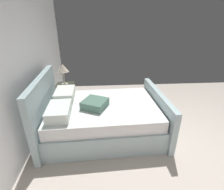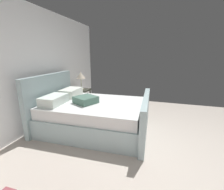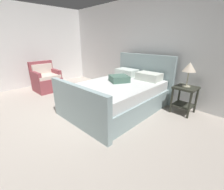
% 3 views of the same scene
% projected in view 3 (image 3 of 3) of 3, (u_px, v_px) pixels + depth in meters
% --- Properties ---
extents(ground_plane, '(5.88, 5.79, 0.02)m').
position_uv_depth(ground_plane, '(40.00, 128.00, 2.83)').
color(ground_plane, '#B5A99D').
extents(wall_back, '(6.00, 0.12, 2.61)m').
position_uv_depth(wall_back, '(140.00, 48.00, 4.30)').
color(wall_back, silver).
rests_on(wall_back, ground).
extents(bed, '(1.72, 2.31, 1.19)m').
position_uv_depth(bed, '(119.00, 94.00, 3.51)').
color(bed, '#96ADB0').
rests_on(bed, ground).
extents(nightstand_right, '(0.44, 0.44, 0.60)m').
position_uv_depth(nightstand_right, '(185.00, 95.00, 3.29)').
color(nightstand_right, '#2C2D24').
rests_on(nightstand_right, ground).
extents(table_lamp_right, '(0.27, 0.27, 0.51)m').
position_uv_depth(table_lamp_right, '(189.00, 68.00, 3.08)').
color(table_lamp_right, '#B7B293').
rests_on(table_lamp_right, nightstand_right).
extents(armchair, '(0.75, 0.74, 0.90)m').
position_uv_depth(armchair, '(46.00, 80.00, 4.80)').
color(armchair, '#95424A').
rests_on(armchair, ground).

